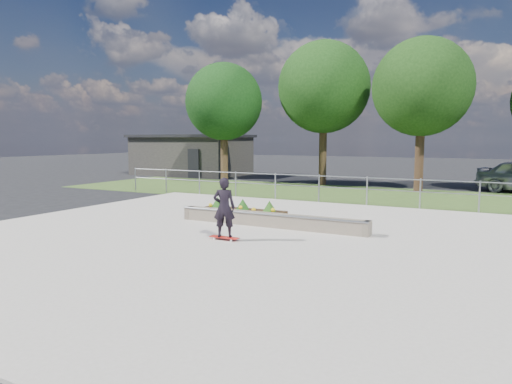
% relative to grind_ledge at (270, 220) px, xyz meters
% --- Properties ---
extents(ground, '(120.00, 120.00, 0.00)m').
position_rel_grind_ledge_xyz_m(ground, '(-0.56, -1.70, -0.26)').
color(ground, black).
rests_on(ground, ground).
extents(grass_verge, '(30.00, 8.00, 0.02)m').
position_rel_grind_ledge_xyz_m(grass_verge, '(-0.56, 9.30, -0.25)').
color(grass_verge, '#334C1E').
rests_on(grass_verge, ground).
extents(concrete_slab, '(15.00, 15.00, 0.06)m').
position_rel_grind_ledge_xyz_m(concrete_slab, '(-0.56, -1.70, -0.23)').
color(concrete_slab, '#A19A8E').
rests_on(concrete_slab, ground).
extents(fence, '(20.06, 0.06, 1.20)m').
position_rel_grind_ledge_xyz_m(fence, '(-0.56, 5.80, 0.51)').
color(fence, gray).
rests_on(fence, ground).
extents(building, '(8.40, 5.40, 3.00)m').
position_rel_grind_ledge_xyz_m(building, '(-14.56, 16.30, 1.25)').
color(building, '#292724').
rests_on(building, ground).
extents(tree_far_left, '(4.55, 4.55, 7.15)m').
position_rel_grind_ledge_xyz_m(tree_far_left, '(-8.56, 11.30, 4.59)').
color(tree_far_left, '#362315').
rests_on(tree_far_left, ground).
extents(tree_mid_left, '(5.25, 5.25, 8.25)m').
position_rel_grind_ledge_xyz_m(tree_mid_left, '(-3.06, 13.30, 5.34)').
color(tree_mid_left, black).
rests_on(tree_mid_left, ground).
extents(tree_mid_right, '(4.90, 4.90, 7.70)m').
position_rel_grind_ledge_xyz_m(tree_mid_right, '(2.44, 12.30, 4.97)').
color(tree_mid_right, '#311E13').
rests_on(tree_mid_right, ground).
extents(grind_ledge, '(6.00, 0.44, 0.43)m').
position_rel_grind_ledge_xyz_m(grind_ledge, '(0.00, 0.00, 0.00)').
color(grind_ledge, '#685C4D').
rests_on(grind_ledge, concrete_slab).
extents(planter_bed, '(3.00, 1.20, 0.61)m').
position_rel_grind_ledge_xyz_m(planter_bed, '(-1.58, 0.97, -0.02)').
color(planter_bed, black).
rests_on(planter_bed, concrete_slab).
extents(skateboarder, '(0.80, 0.55, 1.62)m').
position_rel_grind_ledge_xyz_m(skateboarder, '(-0.23, -2.20, 0.64)').
color(skateboarder, white).
rests_on(skateboarder, concrete_slab).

